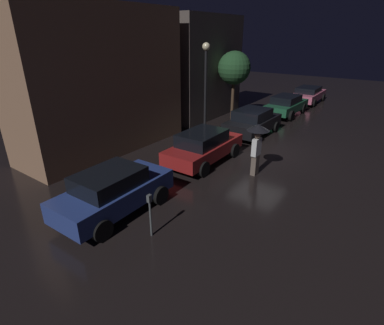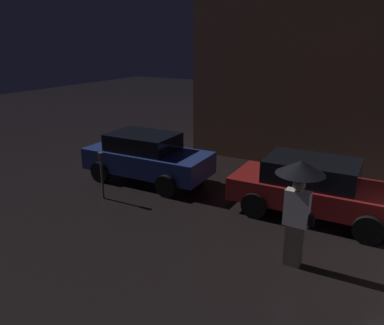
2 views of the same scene
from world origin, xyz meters
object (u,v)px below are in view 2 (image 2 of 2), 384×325
(parked_car_red, at_px, (315,187))
(pedestrian_with_umbrella, at_px, (299,191))
(parked_car_blue, at_px, (147,156))
(parking_meter, at_px, (101,171))

(parked_car_red, relative_size, pedestrian_with_umbrella, 1.95)
(parked_car_blue, distance_m, parked_car_red, 5.11)
(parking_meter, bearing_deg, parked_car_blue, 82.86)
(pedestrian_with_umbrella, xyz_separation_m, parking_meter, (-5.47, 0.65, -0.75))
(parked_car_blue, height_order, pedestrian_with_umbrella, pedestrian_with_umbrella)
(parked_car_red, bearing_deg, parked_car_blue, 179.26)
(parked_car_blue, height_order, parking_meter, parked_car_blue)
(parked_car_blue, bearing_deg, parked_car_red, -1.32)
(parked_car_blue, height_order, parked_car_red, parked_car_blue)
(parked_car_blue, bearing_deg, pedestrian_with_umbrella, -26.22)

